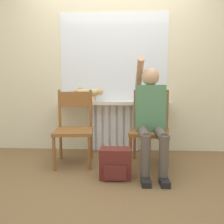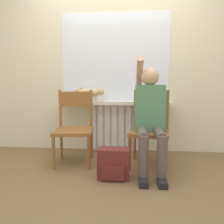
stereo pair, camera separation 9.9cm
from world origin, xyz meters
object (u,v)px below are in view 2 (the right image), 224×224
chair_left (74,127)px  person (150,114)px  chair_right (150,128)px  backpack (114,164)px  cat (92,93)px

chair_left → person: 0.95m
chair_left → person: bearing=-13.9°
chair_right → backpack: chair_right is taller
chair_left → cat: size_ratio=1.86×
cat → person: bearing=-35.5°
backpack → cat: bearing=114.0°
chair_left → cat: 0.61m
person → backpack: bearing=-142.2°
person → cat: size_ratio=2.66×
person → cat: (-0.78, 0.55, 0.22)m
chair_right → backpack: size_ratio=2.79×
chair_left → backpack: bearing=-45.3°
chair_right → person: bearing=-83.9°
chair_right → cat: 0.98m
chair_left → person: size_ratio=0.70×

